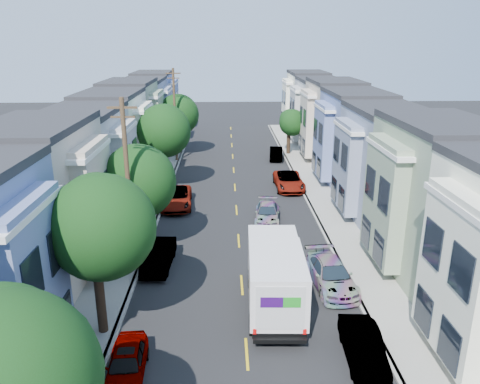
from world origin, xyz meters
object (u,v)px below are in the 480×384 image
at_px(fedex_truck, 275,275).
at_px(parked_left_d, 176,198).
at_px(tree_b, 100,227).
at_px(lead_sedan, 267,213).
at_px(tree_c, 137,182).
at_px(tree_d, 163,131).
at_px(parked_left_b, 127,364).
at_px(parked_left_c, 159,256).
at_px(utility_pole_near, 128,187).
at_px(parked_right_d, 276,154).
at_px(parked_right_a, 363,347).
at_px(tree_e, 178,115).
at_px(parked_right_c, 289,181).
at_px(utility_pole_far, 175,115).
at_px(tree_far_r, 292,123).
at_px(parked_right_b, 331,275).

bearing_deg(fedex_truck, parked_left_d, 115.13).
relative_size(tree_b, lead_sedan, 1.81).
height_order(tree_c, tree_d, tree_d).
height_order(parked_left_b, parked_left_c, parked_left_c).
relative_size(utility_pole_near, parked_right_d, 2.49).
xyz_separation_m(fedex_truck, parked_left_d, (-6.48, 15.26, -1.10)).
bearing_deg(parked_right_a, utility_pole_near, 145.48).
relative_size(parked_left_b, parked_left_d, 0.73).
bearing_deg(tree_c, tree_d, 90.00).
bearing_deg(tree_b, tree_e, 90.00).
relative_size(tree_b, parked_left_d, 1.42).
bearing_deg(parked_right_c, tree_d, 179.40).
xyz_separation_m(lead_sedan, parked_left_b, (-7.15, -16.89, 0.01)).
bearing_deg(tree_d, utility_pole_far, 89.99).
relative_size(tree_d, tree_far_r, 1.46).
relative_size(lead_sedan, parked_right_c, 0.79).
relative_size(utility_pole_near, parked_right_c, 1.86).
distance_m(tree_c, parked_left_c, 4.74).
height_order(tree_b, tree_d, tree_d).
bearing_deg(fedex_truck, tree_c, 141.37).
bearing_deg(tree_d, tree_e, 90.00).
height_order(tree_d, parked_right_b, tree_d).
height_order(parked_left_d, parked_right_d, parked_left_d).
bearing_deg(parked_right_c, parked_right_b, -90.52).
relative_size(tree_c, parked_left_b, 1.78).
xyz_separation_m(tree_d, parked_left_b, (1.40, -24.77, -4.76)).
height_order(tree_e, utility_pole_far, utility_pole_far).
height_order(tree_b, tree_c, tree_b).
height_order(tree_e, lead_sedan, tree_e).
bearing_deg(tree_far_r, parked_right_a, -93.05).
distance_m(tree_c, utility_pole_far, 23.49).
bearing_deg(parked_right_d, tree_far_r, 55.80).
relative_size(utility_pole_far, parked_left_d, 1.85).
distance_m(tree_c, fedex_truck, 10.79).
relative_size(utility_pole_near, parked_left_c, 2.30).
relative_size(tree_d, parked_left_c, 1.79).
height_order(fedex_truck, parked_right_c, fedex_truck).
bearing_deg(lead_sedan, parked_left_b, -106.91).
height_order(tree_b, parked_left_d, tree_b).
xyz_separation_m(tree_far_r, utility_pole_far, (-13.19, -2.82, 1.40)).
bearing_deg(parked_right_c, lead_sedan, -109.15).
distance_m(parked_left_d, parked_right_d, 18.30).
bearing_deg(parked_right_b, tree_d, 116.83).
distance_m(tree_b, parked_right_d, 34.88).
xyz_separation_m(parked_left_c, parked_right_b, (9.80, -2.67, 0.00)).
bearing_deg(parked_left_d, tree_e, 91.14).
height_order(utility_pole_near, parked_right_b, utility_pole_near).
bearing_deg(lead_sedan, parked_right_b, -68.96).
bearing_deg(utility_pole_far, tree_b, -90.00).
height_order(tree_b, parked_right_d, tree_b).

